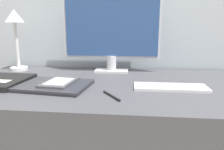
{
  "coord_description": "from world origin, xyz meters",
  "views": [
    {
      "loc": [
        0.14,
        -0.88,
        1.02
      ],
      "look_at": [
        0.04,
        0.07,
        0.81
      ],
      "focal_mm": 35.0,
      "sensor_mm": 36.0,
      "label": 1
    }
  ],
  "objects_px": {
    "pen": "(111,96)",
    "keyboard": "(170,87)",
    "monitor": "(112,30)",
    "laptop": "(55,85)",
    "desk_lamp": "(15,28)",
    "ereader": "(59,82)",
    "notebook": "(3,81)"
  },
  "relations": [
    {
      "from": "monitor",
      "to": "desk_lamp",
      "type": "relative_size",
      "value": 1.55
    },
    {
      "from": "ereader",
      "to": "notebook",
      "type": "relative_size",
      "value": 0.72
    },
    {
      "from": "monitor",
      "to": "ereader",
      "type": "xyz_separation_m",
      "value": [
        -0.21,
        -0.36,
        -0.23
      ]
    },
    {
      "from": "monitor",
      "to": "laptop",
      "type": "height_order",
      "value": "monitor"
    },
    {
      "from": "monitor",
      "to": "laptop",
      "type": "bearing_deg",
      "value": -121.41
    },
    {
      "from": "ereader",
      "to": "desk_lamp",
      "type": "bearing_deg",
      "value": 137.86
    },
    {
      "from": "monitor",
      "to": "ereader",
      "type": "distance_m",
      "value": 0.48
    },
    {
      "from": "keyboard",
      "to": "notebook",
      "type": "relative_size",
      "value": 1.15
    },
    {
      "from": "monitor",
      "to": "desk_lamp",
      "type": "bearing_deg",
      "value": -178.5
    },
    {
      "from": "monitor",
      "to": "desk_lamp",
      "type": "distance_m",
      "value": 0.6
    },
    {
      "from": "keyboard",
      "to": "laptop",
      "type": "xyz_separation_m",
      "value": [
        -0.53,
        -0.03,
        0.0
      ]
    },
    {
      "from": "keyboard",
      "to": "pen",
      "type": "bearing_deg",
      "value": -150.34
    },
    {
      "from": "notebook",
      "to": "desk_lamp",
      "type": "bearing_deg",
      "value": 106.24
    },
    {
      "from": "notebook",
      "to": "monitor",
      "type": "bearing_deg",
      "value": 34.5
    },
    {
      "from": "pen",
      "to": "monitor",
      "type": "bearing_deg",
      "value": 95.45
    },
    {
      "from": "desk_lamp",
      "to": "notebook",
      "type": "distance_m",
      "value": 0.42
    },
    {
      "from": "desk_lamp",
      "to": "pen",
      "type": "xyz_separation_m",
      "value": [
        0.64,
        -0.47,
        -0.26
      ]
    },
    {
      "from": "keyboard",
      "to": "laptop",
      "type": "distance_m",
      "value": 0.53
    },
    {
      "from": "laptop",
      "to": "notebook",
      "type": "xyz_separation_m",
      "value": [
        -0.27,
        0.03,
        0.0
      ]
    },
    {
      "from": "notebook",
      "to": "pen",
      "type": "relative_size",
      "value": 2.5
    },
    {
      "from": "monitor",
      "to": "pen",
      "type": "relative_size",
      "value": 5.09
    },
    {
      "from": "keyboard",
      "to": "desk_lamp",
      "type": "distance_m",
      "value": 0.98
    },
    {
      "from": "laptop",
      "to": "desk_lamp",
      "type": "xyz_separation_m",
      "value": [
        -0.37,
        0.36,
        0.25
      ]
    },
    {
      "from": "ereader",
      "to": "pen",
      "type": "relative_size",
      "value": 1.79
    },
    {
      "from": "desk_lamp",
      "to": "laptop",
      "type": "bearing_deg",
      "value": -44.25
    },
    {
      "from": "pen",
      "to": "keyboard",
      "type": "bearing_deg",
      "value": 29.66
    },
    {
      "from": "monitor",
      "to": "laptop",
      "type": "relative_size",
      "value": 1.73
    },
    {
      "from": "laptop",
      "to": "keyboard",
      "type": "bearing_deg",
      "value": 3.5
    },
    {
      "from": "notebook",
      "to": "pen",
      "type": "xyz_separation_m",
      "value": [
        0.55,
        -0.14,
        -0.01
      ]
    },
    {
      "from": "pen",
      "to": "notebook",
      "type": "bearing_deg",
      "value": 165.51
    },
    {
      "from": "keyboard",
      "to": "notebook",
      "type": "bearing_deg",
      "value": -179.83
    },
    {
      "from": "ereader",
      "to": "notebook",
      "type": "xyz_separation_m",
      "value": [
        -0.29,
        0.02,
        -0.01
      ]
    }
  ]
}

